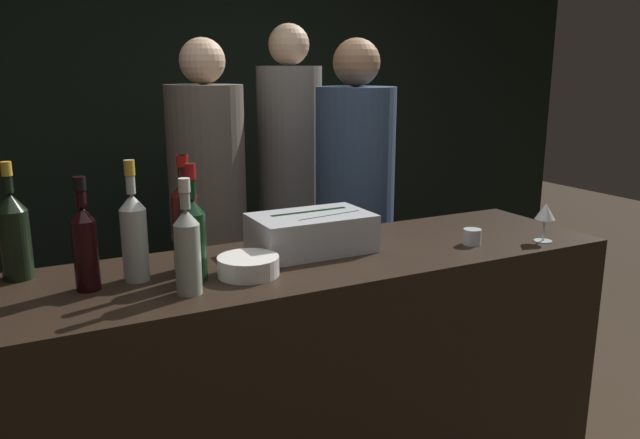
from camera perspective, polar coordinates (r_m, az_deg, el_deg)
The scene contains 15 objects.
wall_back_chalkboard at distance 3.99m, azimuth -13.85°, elevation 10.56°, with size 6.40×0.06×2.80m.
bar_counter at distance 2.29m, azimuth 0.35°, elevation -15.06°, with size 2.05×0.59×0.97m.
ice_bin_with_bottles at distance 2.14m, azimuth -0.72°, elevation -1.06°, with size 0.40×0.25×0.13m.
bowl_white at distance 1.91m, azimuth -6.58°, elevation -4.18°, with size 0.19×0.19×0.06m.
wine_glass at distance 2.39m, azimuth 19.90°, elevation 0.56°, with size 0.07×0.07×0.14m.
candle_votive at distance 2.30m, azimuth 13.74°, elevation -1.53°, with size 0.06×0.06×0.06m.
red_wine_bottle_black_foil at distance 1.87m, azimuth -20.70°, elevation -2.06°, with size 0.07×0.07×0.33m.
white_wine_bottle at distance 1.76m, azimuth -12.02°, elevation -2.51°, with size 0.07×0.07×0.33m.
red_wine_bottle_burgundy at distance 1.86m, azimuth -11.50°, elevation -1.42°, with size 0.07×0.07×0.35m.
red_wine_bottle_tall at distance 1.96m, azimuth -12.20°, elevation -0.29°, with size 0.08×0.08×0.36m.
rose_wine_bottle at distance 1.91m, azimuth -16.63°, elevation -1.22°, with size 0.08×0.08×0.36m.
champagne_bottle at distance 2.05m, azimuth -26.18°, elevation -1.16°, with size 0.09×0.09×0.35m.
person_in_hoodie at distance 3.33m, azimuth -2.74°, elevation 3.82°, with size 0.34×0.34×1.81m.
person_blond_tee at distance 2.90m, azimuth 3.18°, elevation 1.08°, with size 0.36×0.36×1.72m.
person_grey_polo at distance 3.03m, azimuth -10.17°, elevation 1.53°, with size 0.36×0.36×1.73m.
Camera 1 is at (-0.93, -1.49, 1.59)m, focal length 35.00 mm.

